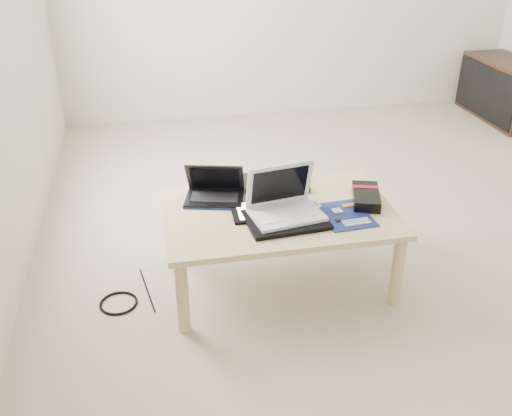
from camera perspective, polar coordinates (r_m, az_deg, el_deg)
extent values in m
plane|color=#BDAC99|center=(3.59, 11.62, -0.61)|extent=(4.00, 4.00, 0.00)
cube|color=tan|center=(2.73, 2.29, -0.52)|extent=(1.10, 0.70, 0.03)
cylinder|color=tan|center=(2.53, -7.38, -8.81)|extent=(0.06, 0.06, 0.37)
cylinder|color=tan|center=(2.75, 13.94, -6.12)|extent=(0.06, 0.06, 0.37)
cylinder|color=tan|center=(3.03, -8.35, -2.05)|extent=(0.06, 0.06, 0.37)
cylinder|color=tan|center=(3.22, 9.66, -0.25)|extent=(0.06, 0.06, 0.37)
cube|color=#352015|center=(5.51, 23.73, 10.70)|extent=(0.40, 0.90, 0.50)
cube|color=black|center=(5.40, 21.95, 10.72)|extent=(0.02, 0.86, 0.44)
cube|color=black|center=(2.95, 1.70, 2.48)|extent=(0.34, 0.29, 0.03)
cube|color=black|center=(2.82, -4.16, 0.95)|extent=(0.32, 0.26, 0.02)
cube|color=black|center=(2.81, -4.18, 1.10)|extent=(0.25, 0.16, 0.00)
cube|color=black|center=(2.75, -4.35, 0.43)|extent=(0.07, 0.04, 0.00)
cube|color=black|center=(2.83, -4.11, 3.07)|extent=(0.30, 0.17, 0.17)
cube|color=black|center=(2.82, -4.12, 2.96)|extent=(0.25, 0.14, 0.13)
cube|color=#0C1E48|center=(2.74, -4.40, -0.07)|extent=(0.28, 0.08, 0.01)
cube|color=black|center=(2.71, 0.49, -0.30)|extent=(0.28, 0.22, 0.01)
cube|color=white|center=(2.70, 0.49, -0.17)|extent=(0.23, 0.17, 0.00)
cube|color=silver|center=(2.82, 5.12, 0.86)|extent=(0.10, 0.22, 0.02)
cube|color=#97989C|center=(2.81, 5.13, 1.04)|extent=(0.08, 0.18, 0.00)
cube|color=black|center=(2.63, 3.00, -1.19)|extent=(0.38, 0.29, 0.02)
cube|color=silver|center=(2.64, 3.07, -0.64)|extent=(0.35, 0.27, 0.02)
cube|color=white|center=(2.63, 3.11, -0.51)|extent=(0.28, 0.16, 0.00)
cube|color=silver|center=(2.56, 3.83, -1.33)|extent=(0.08, 0.04, 0.00)
cube|color=silver|center=(2.66, 2.36, 2.40)|extent=(0.33, 0.11, 0.22)
cube|color=black|center=(2.65, 2.41, 2.33)|extent=(0.28, 0.08, 0.17)
cube|color=#0C134F|center=(2.71, 8.93, -0.70)|extent=(0.24, 0.29, 0.01)
cube|color=silver|center=(2.73, 8.10, -0.29)|extent=(0.05, 0.05, 0.01)
cube|color=gold|center=(2.80, 9.48, 0.39)|extent=(0.09, 0.02, 0.01)
cube|color=gold|center=(2.79, 9.62, 0.23)|extent=(0.09, 0.02, 0.01)
cube|color=silver|center=(2.67, 9.84, -1.19)|extent=(0.13, 0.02, 0.01)
cube|color=silver|center=(2.65, 10.00, -1.38)|extent=(0.13, 0.02, 0.01)
cube|color=silver|center=(2.64, 10.17, -1.57)|extent=(0.13, 0.02, 0.01)
cube|color=black|center=(2.65, 8.23, -1.21)|extent=(0.02, 0.02, 0.01)
cube|color=black|center=(2.85, 10.93, 1.12)|extent=(0.20, 0.28, 0.05)
cube|color=maroon|center=(2.88, 10.91, 2.11)|extent=(0.13, 0.07, 0.00)
torus|color=black|center=(2.67, -0.67, -0.78)|extent=(0.11, 0.11, 0.01)
torus|color=black|center=(2.85, -13.58, -9.23)|extent=(0.22, 0.22, 0.01)
cylinder|color=black|center=(2.91, -10.84, -8.03)|extent=(0.07, 0.37, 0.01)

